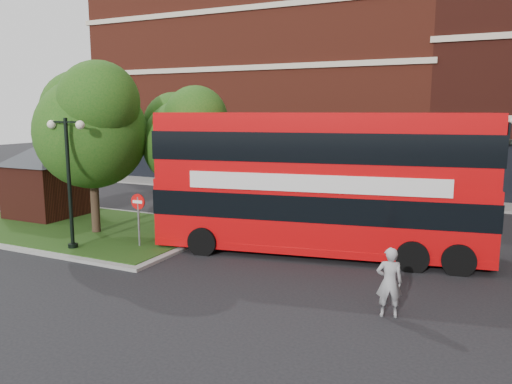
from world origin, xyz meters
The scene contains 14 objects.
ground centered at (0.00, 0.00, 0.00)m, with size 120.00×120.00×0.00m, color black.
pavement_far centered at (0.00, 16.50, 0.06)m, with size 44.00×3.00×0.12m, color slate.
terrace_far_left centered at (-8.00, 24.00, 7.00)m, with size 26.00×12.00×14.00m, color maroon.
traffic_island centered at (-8.00, 3.00, 0.07)m, with size 12.60×7.60×0.15m.
kiosk centered at (-11.00, 4.00, 2.32)m, with size 6.51×6.51×3.60m.
tree_island_west centered at (-6.60, 2.58, 4.79)m, with size 5.40×4.71×7.21m.
tree_island_east centered at (-3.58, 5.06, 4.24)m, with size 4.46×3.90×6.29m.
lamp_island centered at (-5.50, 0.20, 2.83)m, with size 1.72×0.36×5.00m.
lamp_far_left centered at (2.00, 14.50, 2.83)m, with size 1.72×0.36×5.00m.
bus centered at (2.89, 4.00, 2.98)m, with size 12.20×4.83×4.55m.
woman centered at (6.42, -0.75, 0.92)m, with size 0.67×0.44×1.84m, color gray.
car_silver centered at (0.22, 16.00, 0.67)m, with size 1.59×3.94×1.34m, color #AEB1B5.
car_white centered at (4.92, 14.50, 0.67)m, with size 1.43×4.09×1.35m, color silver.
no_entry_sign centered at (-3.40, 1.50, 1.54)m, with size 0.60×0.07×2.16m.
Camera 1 is at (8.62, -13.25, 5.28)m, focal length 35.00 mm.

